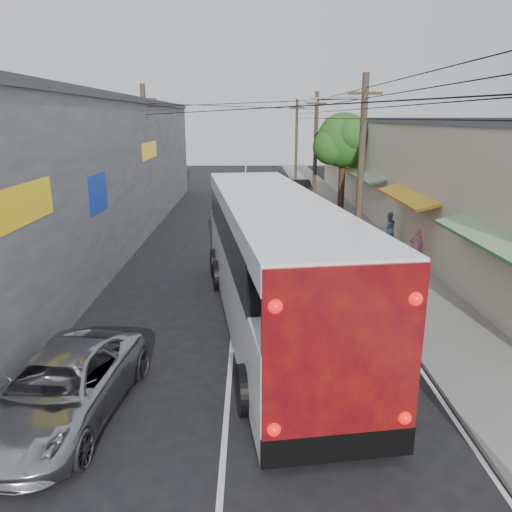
{
  "coord_description": "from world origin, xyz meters",
  "views": [
    {
      "loc": [
        0.53,
        -8.11,
        6.25
      ],
      "look_at": [
        0.72,
        8.03,
        1.76
      ],
      "focal_mm": 35.0,
      "sensor_mm": 36.0,
      "label": 1
    }
  ],
  "objects_px": {
    "coach_bus": "(272,259)",
    "pedestrian_far": "(388,229)",
    "jeepney": "(61,389)",
    "pedestrian_near": "(416,247)",
    "parked_suv": "(342,244)",
    "parked_car_mid": "(300,206)",
    "parked_car_far": "(300,189)"
  },
  "relations": [
    {
      "from": "coach_bus",
      "to": "pedestrian_far",
      "type": "distance_m",
      "value": 11.3
    },
    {
      "from": "pedestrian_far",
      "to": "jeepney",
      "type": "bearing_deg",
      "value": 50.17
    },
    {
      "from": "pedestrian_near",
      "to": "parked_suv",
      "type": "bearing_deg",
      "value": -11.59
    },
    {
      "from": "parked_car_mid",
      "to": "parked_suv",
      "type": "bearing_deg",
      "value": -91.16
    },
    {
      "from": "parked_car_mid",
      "to": "pedestrian_far",
      "type": "relative_size",
      "value": 2.42
    },
    {
      "from": "parked_suv",
      "to": "coach_bus",
      "type": "bearing_deg",
      "value": -111.63
    },
    {
      "from": "pedestrian_far",
      "to": "parked_car_far",
      "type": "bearing_deg",
      "value": -83.29
    },
    {
      "from": "coach_bus",
      "to": "pedestrian_near",
      "type": "relative_size",
      "value": 8.57
    },
    {
      "from": "coach_bus",
      "to": "jeepney",
      "type": "xyz_separation_m",
      "value": [
        -4.67,
        -5.21,
        -1.35
      ]
    },
    {
      "from": "coach_bus",
      "to": "parked_suv",
      "type": "distance_m",
      "value": 7.62
    },
    {
      "from": "parked_car_mid",
      "to": "parked_car_far",
      "type": "bearing_deg",
      "value": 78.75
    },
    {
      "from": "parked_suv",
      "to": "pedestrian_near",
      "type": "relative_size",
      "value": 3.63
    },
    {
      "from": "coach_bus",
      "to": "jeepney",
      "type": "distance_m",
      "value": 7.12
    },
    {
      "from": "parked_suv",
      "to": "parked_car_far",
      "type": "bearing_deg",
      "value": 95.36
    },
    {
      "from": "parked_car_mid",
      "to": "pedestrian_far",
      "type": "distance_m",
      "value": 9.03
    },
    {
      "from": "coach_bus",
      "to": "jeepney",
      "type": "relative_size",
      "value": 2.73
    },
    {
      "from": "pedestrian_far",
      "to": "coach_bus",
      "type": "bearing_deg",
      "value": 53.4
    },
    {
      "from": "parked_car_mid",
      "to": "jeepney",
      "type": "bearing_deg",
      "value": -112.99
    },
    {
      "from": "jeepney",
      "to": "parked_suv",
      "type": "xyz_separation_m",
      "value": [
        8.08,
        11.91,
        0.15
      ]
    },
    {
      "from": "pedestrian_near",
      "to": "pedestrian_far",
      "type": "xyz_separation_m",
      "value": [
        -0.22,
        3.57,
        0.0
      ]
    },
    {
      "from": "parked_car_mid",
      "to": "pedestrian_near",
      "type": "distance_m",
      "value": 12.45
    },
    {
      "from": "parked_car_mid",
      "to": "pedestrian_near",
      "type": "height_order",
      "value": "pedestrian_near"
    },
    {
      "from": "coach_bus",
      "to": "parked_car_mid",
      "type": "relative_size",
      "value": 3.53
    },
    {
      "from": "parked_car_far",
      "to": "pedestrian_far",
      "type": "relative_size",
      "value": 2.61
    },
    {
      "from": "parked_suv",
      "to": "parked_car_mid",
      "type": "height_order",
      "value": "parked_suv"
    },
    {
      "from": "parked_suv",
      "to": "parked_car_far",
      "type": "relative_size",
      "value": 1.39
    },
    {
      "from": "coach_bus",
      "to": "parked_car_far",
      "type": "height_order",
      "value": "coach_bus"
    },
    {
      "from": "parked_car_mid",
      "to": "parked_car_far",
      "type": "distance_m",
      "value": 7.76
    },
    {
      "from": "parked_suv",
      "to": "pedestrian_far",
      "type": "xyz_separation_m",
      "value": [
        2.78,
        2.68,
        0.08
      ]
    },
    {
      "from": "jeepney",
      "to": "pedestrian_near",
      "type": "relative_size",
      "value": 3.14
    },
    {
      "from": "coach_bus",
      "to": "pedestrian_near",
      "type": "xyz_separation_m",
      "value": [
        6.42,
        5.82,
        -1.13
      ]
    },
    {
      "from": "jeepney",
      "to": "pedestrian_far",
      "type": "bearing_deg",
      "value": 60.05
    }
  ]
}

